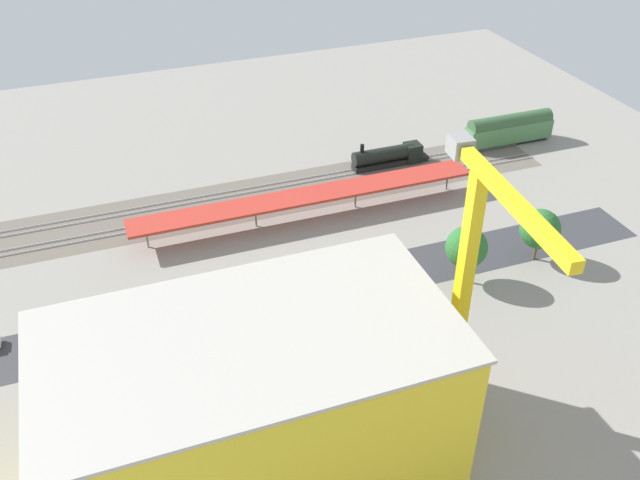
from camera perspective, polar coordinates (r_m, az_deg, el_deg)
The scene contains 25 objects.
ground_plane at distance 97.51m, azimuth -3.21°, elevation -3.30°, with size 175.22×175.22×0.00m, color gray.
rail_bed at distance 115.81m, azimuth -6.69°, elevation 3.20°, with size 109.51×13.42×0.01m, color #665E54.
street_asphalt at distance 94.73m, azimuth -2.52°, elevation -4.59°, with size 109.51×9.00×0.01m, color #38383D.
track_rails at distance 115.72m, azimuth -6.69°, elevation 3.27°, with size 109.51×8.02×0.12m.
platform_canopy_near at distance 109.09m, azimuth -1.11°, elevation 3.62°, with size 55.95×5.62×3.99m.
locomotive at distance 125.91m, azimuth 5.85°, elevation 6.89°, with size 14.33×2.82×5.00m.
passenger_coach at distance 137.16m, azimuth 15.31°, elevation 8.84°, with size 17.51×3.35×5.97m.
parked_car_0 at distance 100.24m, azimuth 2.88°, elevation -1.60°, with size 4.19×2.03×1.58m.
parked_car_1 at distance 97.83m, azimuth -0.93°, elevation -2.56°, with size 4.74×1.73×1.64m.
parked_car_2 at distance 96.24m, azimuth -5.17°, elevation -3.42°, with size 4.50×1.99×1.70m.
parked_car_3 at distance 95.00m, azimuth -9.33°, elevation -4.38°, with size 4.26×1.93×1.68m.
parked_car_4 at distance 94.46m, azimuth -13.70°, elevation -5.27°, with size 4.52×2.00×1.72m.
parked_car_5 at distance 93.92m, azimuth -17.76°, elevation -6.36°, with size 4.34×1.89×1.67m.
parked_car_6 at distance 94.71m, azimuth -21.91°, elevation -6.99°, with size 4.44×1.86×1.70m.
construction_building at distance 68.78m, azimuth -5.52°, elevation -13.44°, with size 37.69×20.13×17.46m, color yellow.
construction_roof_slab at distance 62.47m, azimuth -5.97°, elevation -7.92°, with size 38.29×20.73×0.40m, color #B7B2A8.
tower_crane at distance 70.51m, azimuth 12.28°, elevation -3.14°, with size 3.98×21.65×30.37m.
box_truck_0 at distance 84.54m, azimuth -16.65°, elevation -10.63°, with size 9.70×3.50×3.46m.
street_tree_0 at distance 85.04m, azimuth -12.08°, elevation -6.52°, with size 6.17×6.17×7.99m.
street_tree_1 at distance 86.70m, azimuth -6.30°, elevation -4.53°, with size 6.04×6.04×8.39m.
street_tree_2 at distance 85.93m, azimuth -16.30°, elevation -6.89°, with size 6.12×6.12×7.85m.
street_tree_3 at distance 103.26m, azimuth 17.65°, elevation 0.86°, with size 5.79×5.79×8.15m.
street_tree_4 at distance 95.96m, azimuth 11.96°, elevation -0.59°, with size 5.76×5.76×8.59m.
street_tree_5 at distance 85.19m, azimuth -14.18°, elevation -7.14°, with size 4.20×4.20×6.65m.
traffic_light at distance 85.40m, azimuth -19.30°, elevation -7.82°, with size 0.50×0.36×7.40m.
Camera 1 is at (21.95, 74.06, 59.52)m, focal length 38.91 mm.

